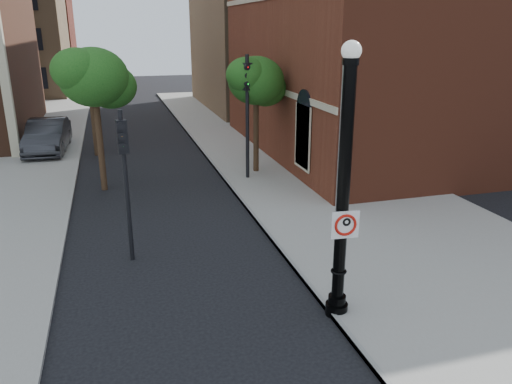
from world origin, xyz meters
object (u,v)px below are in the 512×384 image
object	(u,v)px
lamppost	(343,199)
traffic_signal_left	(124,162)
no_parking_sign	(345,225)
parked_car	(48,136)
traffic_signal_right	(247,97)

from	to	relation	value
lamppost	traffic_signal_left	xyz separation A→B (m)	(-4.30, 4.15, 0.08)
no_parking_sign	parked_car	size ratio (longest dim) A/B	0.12
lamppost	parked_car	bearing A→B (deg)	113.06
traffic_signal_left	traffic_signal_right	bearing A→B (deg)	43.33
no_parking_sign	traffic_signal_right	distance (m)	10.89
parked_car	lamppost	bearing A→B (deg)	-64.32
no_parking_sign	parked_car	world-z (taller)	no_parking_sign
lamppost	traffic_signal_left	world-z (taller)	lamppost
parked_car	traffic_signal_right	bearing A→B (deg)	-39.07
lamppost	traffic_signal_right	xyz separation A→B (m)	(0.81, 10.63, 0.73)
traffic_signal_right	traffic_signal_left	bearing A→B (deg)	-146.99
no_parking_sign	traffic_signal_left	distance (m)	6.12
lamppost	parked_car	xyz separation A→B (m)	(-7.79, 18.29, -1.90)
traffic_signal_left	parked_car	bearing A→B (deg)	95.46
no_parking_sign	traffic_signal_right	xyz separation A→B (m)	(0.80, 10.78, 1.24)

